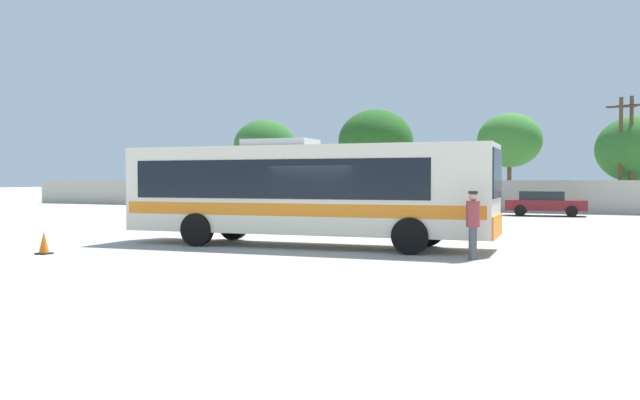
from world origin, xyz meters
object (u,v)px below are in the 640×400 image
object	(u,v)px
parked_car_leftmost_black	(264,198)
roadside_tree_midleft	(376,141)
utility_pole_far	(621,152)
roadside_tree_right	(637,149)
roadside_tree_left	(265,146)
roadside_tree_midright	(510,140)
traffic_cone_on_apron	(44,243)
attendant_by_bus_door	(473,221)
parked_car_second_dark_blue	(346,199)
coach_bus_cream_orange	(302,189)
utility_pole_near	(631,152)
parked_car_third_dark_blue	(444,201)
parked_car_rightmost_maroon	(545,203)

from	to	relation	value
parked_car_leftmost_black	roadside_tree_midleft	size ratio (longest dim) A/B	0.56
utility_pole_far	roadside_tree_midleft	bearing A→B (deg)	169.30
roadside_tree_right	roadside_tree_left	bearing A→B (deg)	178.89
roadside_tree_midright	traffic_cone_on_apron	world-z (taller)	roadside_tree_midright
parked_car_leftmost_black	traffic_cone_on_apron	world-z (taller)	parked_car_leftmost_black
attendant_by_bus_door	parked_car_second_dark_blue	xyz separation A→B (m)	(-13.54, 23.42, -0.21)
coach_bus_cream_orange	traffic_cone_on_apron	bearing A→B (deg)	-136.58
coach_bus_cream_orange	roadside_tree_midright	distance (m)	32.24
utility_pole_near	attendant_by_bus_door	bearing A→B (deg)	-96.71
attendant_by_bus_door	roadside_tree_midright	distance (m)	34.04
parked_car_leftmost_black	roadside_tree_midleft	distance (m)	11.37
utility_pole_near	roadside_tree_midleft	xyz separation A→B (m)	(-18.51, 3.18, 1.26)
attendant_by_bus_door	traffic_cone_on_apron	distance (m)	11.82
parked_car_third_dark_blue	roadside_tree_midleft	bearing A→B (deg)	131.87
roadside_tree_midright	roadside_tree_midleft	bearing A→B (deg)	-176.45
parked_car_third_dark_blue	roadside_tree_midleft	size ratio (longest dim) A/B	0.56
parked_car_third_dark_blue	roadside_tree_left	bearing A→B (deg)	155.43
parked_car_third_dark_blue	traffic_cone_on_apron	distance (m)	28.07
utility_pole_far	roadside_tree_midright	world-z (taller)	utility_pole_far
roadside_tree_midright	roadside_tree_right	distance (m)	8.79
roadside_tree_left	utility_pole_far	bearing A→B (deg)	-5.39
coach_bus_cream_orange	attendant_by_bus_door	world-z (taller)	coach_bus_cream_orange
roadside_tree_midleft	roadside_tree_right	bearing A→B (deg)	-4.04
roadside_tree_left	roadside_tree_midleft	xyz separation A→B (m)	(9.73, 0.78, 0.19)
coach_bus_cream_orange	attendant_by_bus_door	xyz separation A→B (m)	(5.69, -1.42, -0.78)
parked_car_second_dark_blue	roadside_tree_midleft	distance (m)	10.48
parked_car_third_dark_blue	parked_car_rightmost_maroon	size ratio (longest dim) A/B	0.93
utility_pole_far	roadside_tree_right	size ratio (longest dim) A/B	1.16
attendant_by_bus_door	parked_car_rightmost_maroon	size ratio (longest dim) A/B	0.39
coach_bus_cream_orange	roadside_tree_left	world-z (taller)	roadside_tree_left
parked_car_second_dark_blue	parked_car_third_dark_blue	bearing A→B (deg)	5.00
parked_car_leftmost_black	parked_car_rightmost_maroon	world-z (taller)	parked_car_leftmost_black
roadside_tree_midleft	traffic_cone_on_apron	bearing A→B (deg)	-84.00
utility_pole_near	traffic_cone_on_apron	world-z (taller)	utility_pole_near
parked_car_third_dark_blue	roadside_tree_right	world-z (taller)	roadside_tree_right
parked_car_third_dark_blue	parked_car_rightmost_maroon	world-z (taller)	parked_car_third_dark_blue
parked_car_second_dark_blue	roadside_tree_right	size ratio (longest dim) A/B	0.67
coach_bus_cream_orange	parked_car_second_dark_blue	xyz separation A→B (m)	(-7.86, 22.00, -0.99)
utility_pole_far	roadside_tree_left	xyz separation A→B (m)	(-27.63, 2.61, 1.11)
parked_car_third_dark_blue	utility_pole_near	bearing A→B (deg)	28.23
coach_bus_cream_orange	roadside_tree_midright	size ratio (longest dim) A/B	1.69
parked_car_leftmost_black	utility_pole_near	world-z (taller)	utility_pole_near
utility_pole_near	roadside_tree_right	bearing A→B (deg)	80.13
parked_car_leftmost_black	roadside_tree_midright	distance (m)	18.63
parked_car_third_dark_blue	roadside_tree_right	bearing A→B (deg)	34.64
coach_bus_cream_orange	attendant_by_bus_door	bearing A→B (deg)	-13.98
coach_bus_cream_orange	parked_car_third_dark_blue	xyz separation A→B (m)	(-1.40, 22.57, -1.02)
utility_pole_far	traffic_cone_on_apron	size ratio (longest dim) A/B	11.47
parked_car_second_dark_blue	traffic_cone_on_apron	size ratio (longest dim) A/B	6.59
attendant_by_bus_door	roadside_tree_right	size ratio (longest dim) A/B	0.28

